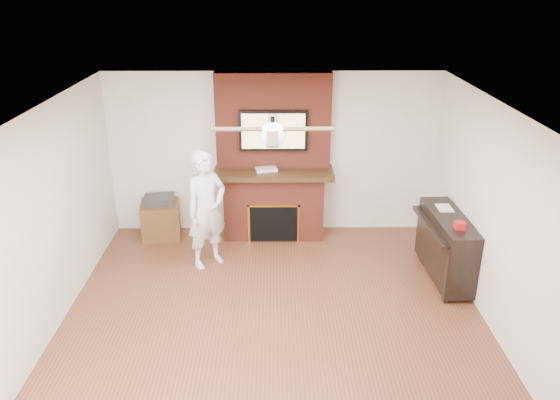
{
  "coord_description": "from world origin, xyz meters",
  "views": [
    {
      "loc": [
        0.02,
        -5.22,
        3.79
      ],
      "look_at": [
        0.08,
        0.9,
        1.25
      ],
      "focal_mm": 35.0,
      "sensor_mm": 36.0,
      "label": 1
    }
  ],
  "objects_px": {
    "person": "(207,210)",
    "piano": "(446,245)",
    "fireplace": "(273,174)",
    "side_table": "(161,218)"
  },
  "relations": [
    {
      "from": "piano",
      "to": "fireplace",
      "type": "bearing_deg",
      "value": 146.74
    },
    {
      "from": "fireplace",
      "to": "person",
      "type": "relative_size",
      "value": 1.51
    },
    {
      "from": "fireplace",
      "to": "side_table",
      "type": "bearing_deg",
      "value": -177.8
    },
    {
      "from": "person",
      "to": "side_table",
      "type": "relative_size",
      "value": 2.5
    },
    {
      "from": "side_table",
      "to": "person",
      "type": "bearing_deg",
      "value": -55.32
    },
    {
      "from": "person",
      "to": "piano",
      "type": "height_order",
      "value": "person"
    },
    {
      "from": "fireplace",
      "to": "side_table",
      "type": "distance_m",
      "value": 1.88
    },
    {
      "from": "side_table",
      "to": "piano",
      "type": "xyz_separation_m",
      "value": [
        4.03,
        -1.3,
        0.17
      ]
    },
    {
      "from": "person",
      "to": "piano",
      "type": "xyz_separation_m",
      "value": [
        3.19,
        -0.4,
        -0.35
      ]
    },
    {
      "from": "person",
      "to": "fireplace",
      "type": "bearing_deg",
      "value": 6.79
    }
  ]
}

